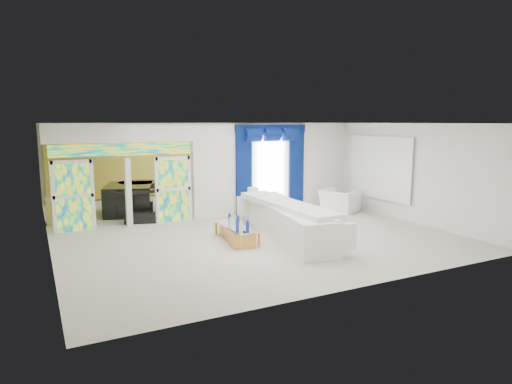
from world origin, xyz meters
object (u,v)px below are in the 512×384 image
white_sofa (288,222)px  grand_piano (129,199)px  console_table (261,210)px  armchair (340,201)px  coffee_table (236,234)px

white_sofa → grand_piano: 5.96m
console_table → grand_piano: bearing=147.5°
grand_piano → console_table: bearing=-15.7°
white_sofa → console_table: size_ratio=3.86×
console_table → white_sofa: bearing=-102.9°
grand_piano → armchair: bearing=-7.9°
white_sofa → armchair: size_ratio=3.76×
coffee_table → white_sofa: bearing=-12.5°
coffee_table → armchair: armchair is taller
coffee_table → grand_piano: grand_piano is taller
coffee_table → armchair: bearing=21.2°
coffee_table → armchair: (4.67, 1.81, 0.19)m
coffee_table → console_table: size_ratio=1.49×
coffee_table → console_table: (1.97, 2.39, 0.00)m
console_table → armchair: size_ratio=0.97×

